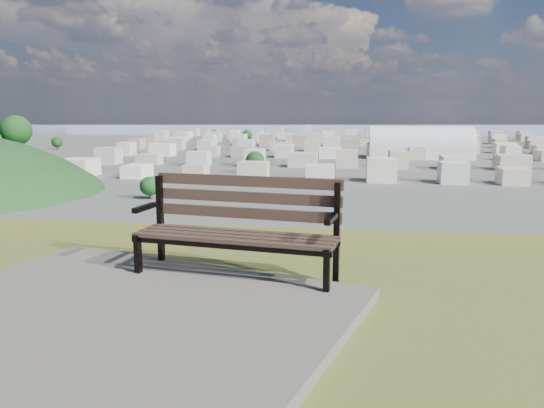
# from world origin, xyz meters

# --- Properties ---
(park_bench) EXTENTS (1.66, 0.75, 0.84)m
(park_bench) POSITION_xyz_m (-1.32, 2.61, 25.47)
(park_bench) COLOR #413225
(park_bench) RESTS_ON hilltop_mesa
(arena) EXTENTS (56.41, 24.01, 23.78)m
(arena) POSITION_xyz_m (38.83, 306.25, 5.61)
(arena) COLOR silver
(arena) RESTS_ON ground
(city_blocks) EXTENTS (395.00, 361.00, 7.00)m
(city_blocks) POSITION_xyz_m (0.00, 394.44, 3.50)
(city_blocks) COLOR beige
(city_blocks) RESTS_ON ground
(city_trees) EXTENTS (406.52, 387.20, 9.98)m
(city_trees) POSITION_xyz_m (-26.39, 319.00, 4.83)
(city_trees) COLOR black
(city_trees) RESTS_ON ground
(bay_water) EXTENTS (2400.00, 700.00, 0.12)m
(bay_water) POSITION_xyz_m (0.00, 900.00, 0.00)
(bay_water) COLOR gray
(bay_water) RESTS_ON ground
(far_hills) EXTENTS (2050.00, 340.00, 60.00)m
(far_hills) POSITION_xyz_m (-60.92, 1402.93, 25.47)
(far_hills) COLOR #888FA9
(far_hills) RESTS_ON ground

